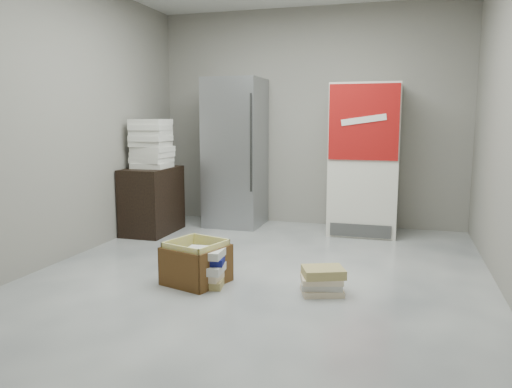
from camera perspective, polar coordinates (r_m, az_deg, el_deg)
The scene contains 10 objects.
ground at distance 4.41m, azimuth -0.11°, elevation -9.77°, with size 5.00×5.00×0.00m, color silver.
room_shell at distance 4.20m, azimuth -0.11°, elevation 14.19°, with size 4.04×5.04×2.82m.
steel_fridge at distance 6.50m, azimuth -2.37°, elevation 4.72°, with size 0.70×0.72×1.90m.
coke_cooler at distance 6.17m, azimuth 12.32°, elevation 3.89°, with size 0.80×0.73×1.80m.
wood_shelf at distance 6.23m, azimuth -11.77°, elevation -0.73°, with size 0.50×0.80×0.80m, color black.
supply_box_stack at distance 6.15m, azimuth -11.86°, elevation 5.65°, with size 0.44×0.45×0.58m.
phonebook_stack_main at distance 4.22m, azimuth -5.91°, elevation -8.38°, with size 0.36×0.32×0.32m.
phonebook_stack_side at distance 4.08m, azimuth 7.56°, elevation -9.77°, with size 0.40×0.35×0.22m.
cardboard_box at distance 4.32m, azimuth -6.84°, elevation -8.12°, with size 0.57×0.57×0.37m.
bucket_lid at distance 4.80m, azimuth -5.18°, elevation -7.74°, with size 0.31×0.31×0.08m, color gold.
Camera 1 is at (1.19, -4.01, 1.39)m, focal length 35.00 mm.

